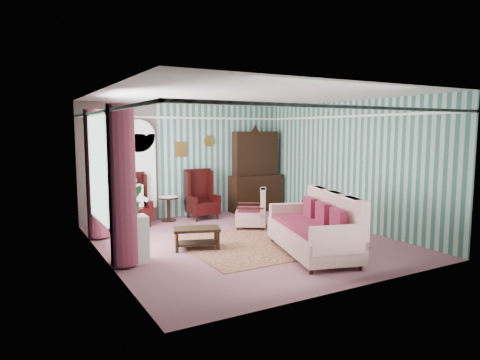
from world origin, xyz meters
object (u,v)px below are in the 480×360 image
coffee_table (197,238)px  bookcase (139,176)px  seated_woman (134,201)px  sofa (312,229)px  wingback_left (134,200)px  dresser_hutch (256,169)px  nest_table (313,210)px  wingback_right (202,194)px  floral_armchair (251,209)px  plant_stand (131,240)px  round_side_table (168,209)px

coffee_table → bookcase: bearing=95.2°
seated_woman → sofa: size_ratio=0.52×
wingback_left → sofa: bearing=-60.3°
bookcase → dresser_hutch: dresser_hutch is taller
dresser_hutch → nest_table: (0.57, -1.82, -0.91)m
seated_woman → sofa: 4.42m
nest_table → wingback_right: bearing=146.3°
wingback_left → floral_armchair: 2.74m
bookcase → wingback_left: size_ratio=1.79×
wingback_right → nest_table: 2.81m
nest_table → coffee_table: nest_table is taller
dresser_hutch → wingback_left: size_ratio=1.89×
bookcase → seated_woman: size_ratio=1.90×
wingback_right → floral_armchair: size_ratio=1.44×
coffee_table → wingback_right: bearing=63.7°
floral_armchair → sofa: bearing=-149.8°
nest_table → floral_armchair: 1.78m
wingback_right → sofa: (0.44, -3.84, -0.16)m
floral_armchair → plant_stand: bearing=145.1°
plant_stand → coffee_table: plant_stand is taller
round_side_table → dresser_hutch: bearing=2.6°
round_side_table → plant_stand: bearing=-120.4°
sofa → round_side_table: bearing=34.2°
seated_woman → nest_table: seated_woman is taller
wingback_right → floral_armchair: 1.59m
bookcase → wingback_right: bearing=-14.6°
round_side_table → plant_stand: (-1.70, -2.90, 0.10)m
plant_stand → sofa: sofa is taller
bookcase → wingback_left: (-0.25, -0.39, -0.50)m
wingback_left → dresser_hutch: bearing=4.4°
coffee_table → sofa: bearing=-38.5°
wingback_left → floral_armchair: (2.30, -1.48, -0.19)m
dresser_hutch → wingback_right: 1.86m
bookcase → wingback_left: 0.68m
dresser_hutch → sofa: size_ratio=1.04×
bookcase → dresser_hutch: (3.25, -0.12, 0.06)m
nest_table → sofa: size_ratio=0.24×
dresser_hutch → seated_woman: bearing=-175.6°
wingback_right → coffee_table: wingback_right is taller
seated_woman → sofa: seated_woman is taller
bookcase → seated_woman: bearing=-122.7°
wingback_left → seated_woman: 0.04m
wingback_left → sofa: (2.19, -3.84, -0.16)m
wingback_left → nest_table: 4.37m
plant_stand → dresser_hutch: bearing=35.1°
plant_stand → round_side_table: bearing=59.6°
plant_stand → sofa: (2.99, -1.09, 0.07)m
nest_table → coffee_table: bearing=-165.0°
seated_woman → round_side_table: seated_woman is taller
bookcase → plant_stand: size_ratio=2.80×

